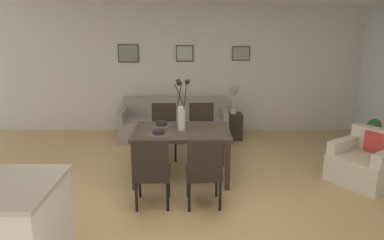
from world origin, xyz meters
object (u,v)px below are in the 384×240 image
(framed_picture_left, at_px, (129,53))
(dining_chair_far_right, at_px, (202,128))
(dining_chair_far_left, at_px, (205,169))
(framed_picture_right, at_px, (242,53))
(dining_chair_near_right, at_px, (165,128))
(dining_table, at_px, (182,135))
(centerpiece_vase, at_px, (182,111))
(sofa, at_px, (175,125))
(side_table, at_px, (233,126))
(dining_chair_near_left, at_px, (153,169))
(potted_plant, at_px, (371,135))
(framed_picture_center, at_px, (185,53))
(table_lamp, at_px, (234,95))
(armchair, at_px, (367,163))
(bowl_near_left, at_px, (159,131))
(bowl_near_right, at_px, (162,123))

(framed_picture_left, bearing_deg, dining_chair_far_right, -47.32)
(dining_chair_far_left, height_order, framed_picture_right, framed_picture_right)
(dining_chair_near_right, bearing_deg, dining_table, -69.93)
(centerpiece_vase, height_order, sofa, centerpiece_vase)
(dining_chair_far_right, xyz_separation_m, side_table, (0.65, 1.00, -0.25))
(dining_chair_near_left, height_order, potted_plant, dining_chair_near_left)
(framed_picture_left, distance_m, potted_plant, 4.86)
(dining_chair_far_right, relative_size, framed_picture_right, 2.47)
(framed_picture_center, bearing_deg, table_lamp, -32.13)
(framed_picture_left, relative_size, framed_picture_center, 1.19)
(dining_chair_near_right, height_order, side_table, dining_chair_near_right)
(centerpiece_vase, xyz_separation_m, armchair, (2.68, -0.15, -0.74))
(bowl_near_left, bearing_deg, framed_picture_center, 83.43)
(dining_chair_far_right, xyz_separation_m, armchair, (2.37, -1.06, -0.23))
(bowl_near_right, bearing_deg, dining_chair_far_right, 47.24)
(dining_chair_far_right, height_order, framed_picture_left, framed_picture_left)
(dining_chair_near_left, relative_size, armchair, 0.82)
(framed_picture_center, distance_m, potted_plant, 3.83)
(dining_chair_far_right, xyz_separation_m, bowl_near_right, (-0.63, -0.68, 0.27))
(dining_chair_far_left, height_order, table_lamp, table_lamp)
(dining_chair_far_left, xyz_separation_m, centerpiece_vase, (-0.30, 0.92, 0.51))
(table_lamp, xyz_separation_m, framed_picture_right, (0.20, 0.61, 0.76))
(dining_chair_near_left, relative_size, framed_picture_center, 2.56)
(table_lamp, height_order, framed_picture_left, framed_picture_left)
(framed_picture_center, bearing_deg, framed_picture_left, -180.00)
(dining_chair_near_right, height_order, bowl_near_right, dining_chair_near_right)
(dining_chair_far_left, height_order, framed_picture_left, framed_picture_left)
(dining_chair_near_right, xyz_separation_m, framed_picture_right, (1.49, 1.62, 1.14))
(dining_chair_near_right, height_order, framed_picture_center, framed_picture_center)
(armchair, bearing_deg, sofa, 144.32)
(side_table, relative_size, framed_picture_center, 1.45)
(dining_chair_near_right, xyz_separation_m, sofa, (0.12, 1.03, -0.23))
(dining_chair_far_left, xyz_separation_m, bowl_near_left, (-0.62, 0.70, 0.27))
(sofa, bearing_deg, table_lamp, -0.81)
(sofa, distance_m, potted_plant, 3.59)
(framed_picture_right, bearing_deg, dining_chair_near_right, -132.69)
(dining_table, relative_size, dining_chair_near_right, 1.52)
(armchair, bearing_deg, potted_plant, 62.67)
(dining_chair_far_left, relative_size, bowl_near_right, 5.41)
(dining_table, distance_m, potted_plant, 3.39)
(dining_chair_far_right, relative_size, armchair, 0.82)
(dining_table, xyz_separation_m, potted_plant, (3.24, 0.93, -0.28))
(dining_chair_far_left, bearing_deg, framed_picture_left, 113.16)
(bowl_near_left, distance_m, framed_picture_right, 3.23)
(dining_chair_near_right, distance_m, potted_plant, 3.57)
(table_lamp, xyz_separation_m, framed_picture_center, (-0.97, 0.61, 0.76))
(sofa, height_order, table_lamp, table_lamp)
(armchair, bearing_deg, framed_picture_left, 145.32)
(potted_plant, bearing_deg, framed_picture_center, 154.02)
(dining_table, height_order, dining_chair_near_left, dining_chair_near_left)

